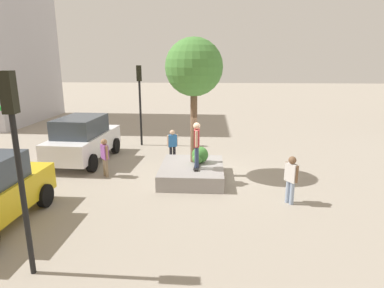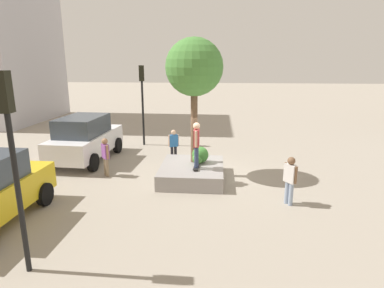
% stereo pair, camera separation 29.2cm
% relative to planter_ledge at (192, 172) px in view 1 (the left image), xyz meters
% --- Properties ---
extents(ground_plane, '(120.00, 120.00, 0.00)m').
position_rel_planter_ledge_xyz_m(ground_plane, '(0.51, -0.33, -0.30)').
color(ground_plane, '#9E9384').
extents(planter_ledge, '(3.03, 2.54, 0.60)m').
position_rel_planter_ledge_xyz_m(planter_ledge, '(0.00, 0.00, 0.00)').
color(planter_ledge, gray).
rests_on(planter_ledge, ground).
extents(plaza_tree, '(2.31, 2.31, 5.07)m').
position_rel_planter_ledge_xyz_m(plaza_tree, '(0.54, -0.04, 4.17)').
color(plaza_tree, brown).
rests_on(plaza_tree, planter_ledge).
extents(boxwood_shrub, '(0.44, 0.44, 0.44)m').
position_rel_planter_ledge_xyz_m(boxwood_shrub, '(0.19, -0.22, 0.52)').
color(boxwood_shrub, '#4C8C3D').
rests_on(boxwood_shrub, planter_ledge).
extents(hedge_clump, '(0.69, 0.69, 0.69)m').
position_rel_planter_ledge_xyz_m(hedge_clump, '(0.38, -0.32, 0.64)').
color(hedge_clump, '#3D7A33').
rests_on(hedge_clump, planter_ledge).
extents(skateboard, '(0.81, 0.24, 0.07)m').
position_rel_planter_ledge_xyz_m(skateboard, '(-0.40, -0.21, 0.36)').
color(skateboard, black).
rests_on(skateboard, planter_ledge).
extents(skateboarder, '(0.61, 0.28, 1.78)m').
position_rel_planter_ledge_xyz_m(skateboarder, '(-0.40, -0.21, 1.40)').
color(skateboarder, navy).
rests_on(skateboarder, skateboard).
extents(sedan_parked, '(4.84, 2.43, 2.21)m').
position_rel_planter_ledge_xyz_m(sedan_parked, '(2.14, 5.35, 0.82)').
color(sedan_parked, white).
rests_on(sedan_parked, ground).
extents(traffic_light_corner, '(0.36, 0.32, 4.51)m').
position_rel_planter_ledge_xyz_m(traffic_light_corner, '(5.44, 3.25, 2.78)').
color(traffic_light_corner, black).
rests_on(traffic_light_corner, ground).
extents(traffic_light_median, '(0.30, 0.35, 4.56)m').
position_rel_planter_ledge_xyz_m(traffic_light_median, '(-6.35, 3.31, 2.81)').
color(traffic_light_median, black).
rests_on(traffic_light_median, ground).
extents(pedestrian_crossing, '(0.34, 0.48, 1.56)m').
position_rel_planter_ledge_xyz_m(pedestrian_crossing, '(2.39, 1.08, 0.60)').
color(pedestrian_crossing, black).
rests_on(pedestrian_crossing, ground).
extents(passerby_with_bag, '(0.45, 0.42, 1.64)m').
position_rel_planter_ledge_xyz_m(passerby_with_bag, '(0.10, 3.65, 0.65)').
color(passerby_with_bag, '#847056').
rests_on(passerby_with_bag, ground).
extents(bystander_watching, '(0.49, 0.41, 1.68)m').
position_rel_planter_ledge_xyz_m(bystander_watching, '(-2.16, -3.47, 0.67)').
color(bystander_watching, '#8C9EB7').
rests_on(bystander_watching, ground).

